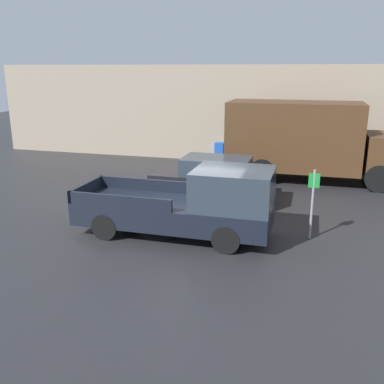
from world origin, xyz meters
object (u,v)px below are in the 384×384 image
Objects in this scene: parking_sign at (313,200)px; car at (214,179)px; newspaper_box at (219,152)px; pickup_truck at (192,205)px; delivery_truck at (306,139)px.

car is at bearing 140.64° from parking_sign.
parking_sign reaches higher than newspaper_box.
newspaper_box is (-1.39, 10.12, -0.45)m from pickup_truck.
delivery_truck reaches higher than newspaper_box.
delivery_truck is (2.88, 7.50, 0.84)m from pickup_truck.
pickup_truck reaches higher than car.
newspaper_box is (-4.27, 2.62, -1.29)m from delivery_truck.
delivery_truck is at bearing 93.34° from parking_sign.
newspaper_box is (-4.66, 9.39, -0.64)m from parking_sign.
delivery_truck reaches higher than parking_sign.
car is 6.67m from newspaper_box.
newspaper_box is at bearing 148.45° from delivery_truck.
parking_sign is at bearing 12.62° from pickup_truck.
delivery_truck is (3.06, 3.93, 0.99)m from car.
parking_sign is (3.27, 0.73, 0.19)m from pickup_truck.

